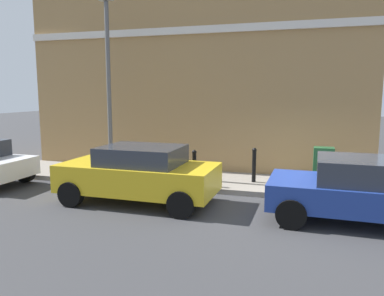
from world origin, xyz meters
name	(u,v)px	position (x,y,z in m)	size (l,w,h in m)	color
ground	(308,211)	(0.00, 0.00, 0.00)	(80.00, 80.00, 0.00)	#38383A
sidewalk	(122,175)	(2.02, 6.00, 0.07)	(2.35, 30.00, 0.15)	gray
corner_building	(211,70)	(6.51, 4.06, 3.77)	(6.72, 12.12, 7.54)	#9E7A4C
car_blue	(366,190)	(-0.52, -1.16, 0.75)	(2.05, 4.10, 1.43)	navy
car_yellow	(139,173)	(-0.53, 4.17, 0.78)	(1.93, 4.02, 1.48)	gold
utility_cabinet	(323,169)	(1.88, -0.39, 0.68)	(0.46, 0.61, 1.15)	#1E4C28
bollard_near_cabinet	(254,164)	(1.98, 1.57, 0.70)	(0.14, 0.14, 1.04)	black
bollard_far_kerb	(194,166)	(1.10, 3.17, 0.70)	(0.14, 0.14, 1.04)	black
lamppost	(109,77)	(1.86, 6.29, 3.30)	(0.20, 0.44, 5.72)	#59595B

